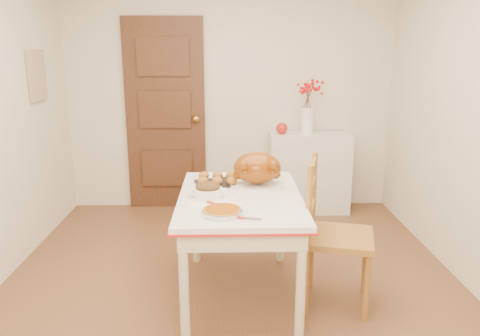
{
  "coord_description": "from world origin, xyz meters",
  "views": [
    {
      "loc": [
        -0.02,
        -3.1,
        1.73
      ],
      "look_at": [
        0.06,
        0.03,
        0.93
      ],
      "focal_mm": 35.03,
      "sensor_mm": 36.0,
      "label": 1
    }
  ],
  "objects_px": {
    "kitchen_table": "(240,245)",
    "sideboard": "(309,173)",
    "chair_oak": "(339,234)",
    "turkey_platter": "(257,170)",
    "pumpkin_pie": "(222,211)"
  },
  "relations": [
    {
      "from": "turkey_platter",
      "to": "kitchen_table",
      "type": "bearing_deg",
      "value": -142.73
    },
    {
      "from": "kitchen_table",
      "to": "chair_oak",
      "type": "xyz_separation_m",
      "value": [
        0.67,
        -0.14,
        0.14
      ]
    },
    {
      "from": "kitchen_table",
      "to": "chair_oak",
      "type": "height_order",
      "value": "chair_oak"
    },
    {
      "from": "sideboard",
      "to": "kitchen_table",
      "type": "xyz_separation_m",
      "value": [
        -0.79,
        -1.8,
        -0.05
      ]
    },
    {
      "from": "kitchen_table",
      "to": "turkey_platter",
      "type": "height_order",
      "value": "turkey_platter"
    },
    {
      "from": "sideboard",
      "to": "kitchen_table",
      "type": "height_order",
      "value": "sideboard"
    },
    {
      "from": "sideboard",
      "to": "pumpkin_pie",
      "type": "distance_m",
      "value": 2.39
    },
    {
      "from": "kitchen_table",
      "to": "turkey_platter",
      "type": "relative_size",
      "value": 3.15
    },
    {
      "from": "sideboard",
      "to": "chair_oak",
      "type": "relative_size",
      "value": 0.83
    },
    {
      "from": "sideboard",
      "to": "turkey_platter",
      "type": "bearing_deg",
      "value": -112.63
    },
    {
      "from": "chair_oak",
      "to": "turkey_platter",
      "type": "distance_m",
      "value": 0.74
    },
    {
      "from": "chair_oak",
      "to": "turkey_platter",
      "type": "bearing_deg",
      "value": 71.85
    },
    {
      "from": "pumpkin_pie",
      "to": "kitchen_table",
      "type": "bearing_deg",
      "value": 73.01
    },
    {
      "from": "kitchen_table",
      "to": "sideboard",
      "type": "bearing_deg",
      "value": 66.23
    },
    {
      "from": "sideboard",
      "to": "chair_oak",
      "type": "xyz_separation_m",
      "value": [
        -0.12,
        -1.94,
        0.09
      ]
    }
  ]
}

